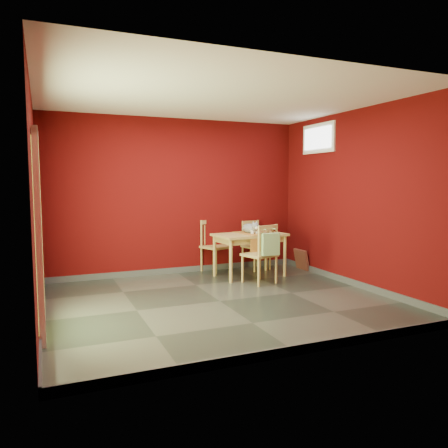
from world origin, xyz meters
name	(u,v)px	position (x,y,z in m)	size (l,w,h in m)	color
ground	(220,301)	(0.00, 0.00, 0.00)	(4.50, 4.50, 0.00)	#2D342D
room_shell	(220,297)	(0.00, 0.00, 0.05)	(4.50, 4.50, 4.50)	#4B0707
doorway	(37,228)	(-2.23, -0.40, 1.12)	(0.06, 1.01, 2.13)	#B7D838
window	(318,138)	(2.23, 1.00, 2.35)	(0.05, 0.90, 0.50)	white
outlet_plate	(258,251)	(1.60, 1.99, 0.30)	(0.08, 0.01, 0.12)	silver
dining_table	(250,239)	(1.06, 1.25, 0.64)	(1.24, 0.80, 0.73)	tan
table_runner	(253,237)	(1.06, 1.14, 0.68)	(0.38, 0.70, 0.34)	#A66B2A
chair_far_left	(214,245)	(0.67, 1.92, 0.47)	(0.57, 0.57, 0.92)	tan
chair_far_right	(255,245)	(1.43, 1.78, 0.46)	(0.49, 0.49, 0.89)	tan
chair_near	(261,253)	(1.00, 0.71, 0.48)	(0.54, 0.54, 0.95)	tan
tote_bag	(270,244)	(1.04, 0.49, 0.66)	(0.29, 0.18, 0.41)	#81AE6F
cat	(250,226)	(1.09, 1.32, 0.85)	(0.24, 0.46, 0.23)	slate
picture_frame	(301,260)	(2.19, 1.40, 0.19)	(0.13, 0.38, 0.38)	brown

